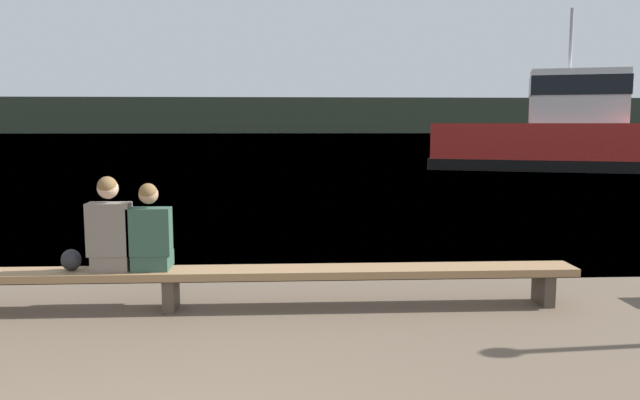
{
  "coord_description": "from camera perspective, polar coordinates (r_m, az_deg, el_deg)",
  "views": [
    {
      "loc": [
        0.98,
        -2.83,
        1.93
      ],
      "look_at": [
        1.47,
        6.57,
        0.77
      ],
      "focal_mm": 35.0,
      "sensor_mm": 36.0,
      "label": 1
    }
  ],
  "objects": [
    {
      "name": "water_surface",
      "position": [
        127.51,
        -3.44,
        6.15
      ],
      "size": [
        240.0,
        240.0,
        0.0
      ],
      "primitive_type": "plane",
      "color": "#386084",
      "rests_on": "ground"
    },
    {
      "name": "shopping_bag",
      "position": [
        6.95,
        -21.8,
        -5.11
      ],
      "size": [
        0.2,
        0.18,
        0.22
      ],
      "color": "#232328",
      "rests_on": "bench_main"
    },
    {
      "name": "tugboat_red",
      "position": [
        27.84,
        21.48,
        5.24
      ],
      "size": [
        11.11,
        6.21,
        6.56
      ],
      "rotation": [
        0.0,
        0.0,
        1.24
      ],
      "color": "red",
      "rests_on": "water_surface"
    },
    {
      "name": "person_left",
      "position": [
        6.75,
        -18.63,
        -2.63
      ],
      "size": [
        0.43,
        0.41,
        0.98
      ],
      "color": "#70665B",
      "rests_on": "bench_main"
    },
    {
      "name": "person_right",
      "position": [
        6.66,
        -15.25,
        -3.01
      ],
      "size": [
        0.43,
        0.41,
        0.91
      ],
      "color": "#2D4C3D",
      "rests_on": "bench_main"
    },
    {
      "name": "bench_main",
      "position": [
        6.71,
        -13.51,
        -6.78
      ],
      "size": [
        8.54,
        0.43,
        0.42
      ],
      "color": "#8E6B47",
      "rests_on": "ground"
    },
    {
      "name": "far_shoreline",
      "position": [
        128.4,
        -3.45,
        7.71
      ],
      "size": [
        600.0,
        12.0,
        6.97
      ],
      "primitive_type": "cube",
      "color": "#384233",
      "rests_on": "ground"
    }
  ]
}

